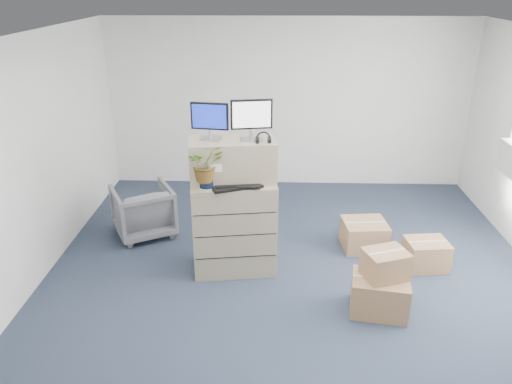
% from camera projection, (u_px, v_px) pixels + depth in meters
% --- Properties ---
extents(ground, '(7.00, 7.00, 0.00)m').
position_uv_depth(ground, '(293.00, 298.00, 5.65)').
color(ground, '#232B3F').
rests_on(ground, ground).
extents(wall_back, '(6.00, 0.02, 2.80)m').
position_uv_depth(wall_back, '(288.00, 104.00, 8.32)').
color(wall_back, silver).
rests_on(wall_back, ground).
extents(filing_cabinet_lower, '(1.06, 0.74, 1.15)m').
position_uv_depth(filing_cabinet_lower, '(234.00, 226.00, 6.05)').
color(filing_cabinet_lower, tan).
rests_on(filing_cabinet_lower, ground).
extents(filing_cabinet_upper, '(1.05, 0.63, 0.49)m').
position_uv_depth(filing_cabinet_upper, '(232.00, 160.00, 5.77)').
color(filing_cabinet_upper, tan).
rests_on(filing_cabinet_upper, filing_cabinet_lower).
extents(monitor_left, '(0.43, 0.19, 0.43)m').
position_uv_depth(monitor_left, '(210.00, 119.00, 5.58)').
color(monitor_left, '#99999E').
rests_on(monitor_left, filing_cabinet_upper).
extents(monitor_right, '(0.47, 0.22, 0.46)m').
position_uv_depth(monitor_right, '(252.00, 117.00, 5.56)').
color(monitor_right, '#99999E').
rests_on(monitor_right, filing_cabinet_upper).
extents(headphones, '(0.17, 0.04, 0.17)m').
position_uv_depth(headphones, '(263.00, 139.00, 5.55)').
color(headphones, black).
rests_on(headphones, filing_cabinet_upper).
extents(keyboard, '(0.62, 0.43, 0.03)m').
position_uv_depth(keyboard, '(236.00, 186.00, 5.66)').
color(keyboard, black).
rests_on(keyboard, filing_cabinet_lower).
extents(mouse, '(0.12, 0.08, 0.04)m').
position_uv_depth(mouse, '(265.00, 181.00, 5.78)').
color(mouse, silver).
rests_on(mouse, filing_cabinet_lower).
extents(water_bottle, '(0.08, 0.08, 0.28)m').
position_uv_depth(water_bottle, '(242.00, 168.00, 5.85)').
color(water_bottle, '#94959C').
rests_on(water_bottle, filing_cabinet_lower).
extents(phone_dock, '(0.08, 0.07, 0.16)m').
position_uv_depth(phone_dock, '(229.00, 175.00, 5.86)').
color(phone_dock, silver).
rests_on(phone_dock, filing_cabinet_lower).
extents(external_drive, '(0.29, 0.26, 0.07)m').
position_uv_depth(external_drive, '(260.00, 173.00, 5.97)').
color(external_drive, black).
rests_on(external_drive, filing_cabinet_lower).
extents(tissue_box, '(0.27, 0.19, 0.09)m').
position_uv_depth(tissue_box, '(261.00, 168.00, 5.90)').
color(tissue_box, '#3B74C9').
rests_on(tissue_box, external_drive).
extents(potted_plant, '(0.50, 0.53, 0.43)m').
position_uv_depth(potted_plant, '(206.00, 168.00, 5.55)').
color(potted_plant, '#B1CCA4').
rests_on(potted_plant, filing_cabinet_lower).
extents(office_chair, '(1.00, 0.98, 0.78)m').
position_uv_depth(office_chair, '(143.00, 209.00, 6.93)').
color(office_chair, slate).
rests_on(office_chair, ground).
extents(cardboard_boxes, '(1.36, 1.96, 0.72)m').
position_uv_depth(cardboard_boxes, '(385.00, 261.00, 5.93)').
color(cardboard_boxes, '#916946').
rests_on(cardboard_boxes, ground).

